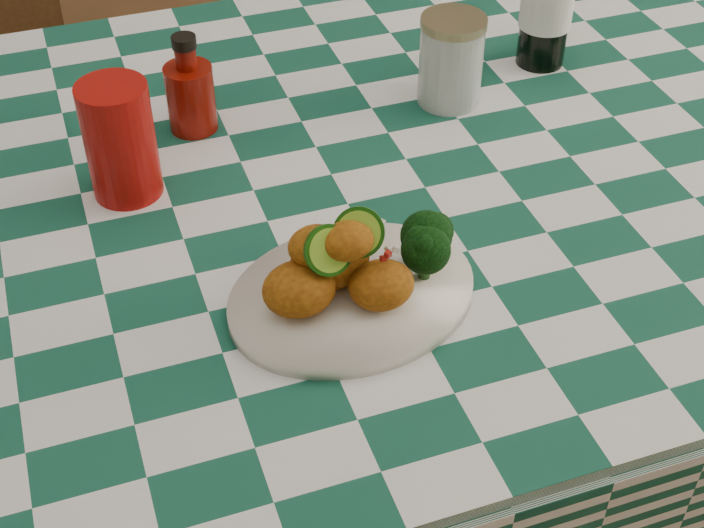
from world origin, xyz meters
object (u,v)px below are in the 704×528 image
object	(u,v)px
wooden_chair_right	(399,76)
mason_jar	(451,60)
dining_table	(335,381)
plate	(352,296)
red_tumbler	(120,141)
ketchup_bottle	(189,83)
fried_chicken_pile	(345,258)

from	to	relation	value
wooden_chair_right	mason_jar	bearing A→B (deg)	-111.34
dining_table	mason_jar	xyz separation A→B (m)	(0.21, 0.11, 0.46)
dining_table	plate	world-z (taller)	plate
red_tumbler	wooden_chair_right	xyz separation A→B (m)	(0.64, 0.68, -0.41)
plate	red_tumbler	bearing A→B (deg)	124.86
red_tumbler	wooden_chair_right	bearing A→B (deg)	46.84
red_tumbler	ketchup_bottle	distance (m)	0.16
plate	ketchup_bottle	world-z (taller)	ketchup_bottle
dining_table	plate	distance (m)	0.47
plate	red_tumbler	distance (m)	0.35
dining_table	wooden_chair_right	distance (m)	0.83
mason_jar	wooden_chair_right	bearing A→B (deg)	73.83
fried_chicken_pile	wooden_chair_right	xyz separation A→B (m)	(0.45, 0.97, -0.41)
wooden_chair_right	plate	bearing A→B (deg)	-119.88
red_tumbler	dining_table	bearing A→B (deg)	-11.49
ketchup_bottle	wooden_chair_right	bearing A→B (deg)	46.90
dining_table	red_tumbler	bearing A→B (deg)	168.51
fried_chicken_pile	mason_jar	distance (m)	0.44
red_tumbler	mason_jar	xyz separation A→B (m)	(0.46, 0.06, -0.01)
red_tumbler	mason_jar	distance (m)	0.47
fried_chicken_pile	wooden_chair_right	world-z (taller)	fried_chicken_pile
dining_table	fried_chicken_pile	bearing A→B (deg)	-104.55
plate	wooden_chair_right	distance (m)	1.12
wooden_chair_right	fried_chicken_pile	bearing A→B (deg)	-120.24
red_tumbler	fried_chicken_pile	bearing A→B (deg)	-56.16
mason_jar	red_tumbler	bearing A→B (deg)	-172.19
dining_table	ketchup_bottle	size ratio (longest dim) A/B	12.15
dining_table	mason_jar	world-z (taller)	mason_jar
fried_chicken_pile	dining_table	bearing A→B (deg)	75.45
ketchup_bottle	mason_jar	world-z (taller)	ketchup_bottle
fried_chicken_pile	red_tumbler	size ratio (longest dim) A/B	0.99
mason_jar	fried_chicken_pile	bearing A→B (deg)	-128.20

